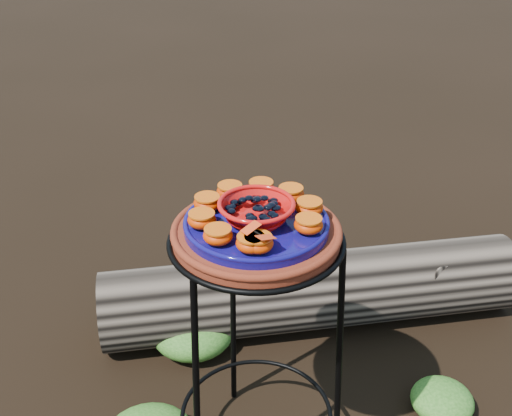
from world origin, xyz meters
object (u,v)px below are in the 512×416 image
object	(u,v)px
terracotta_saucer	(256,234)
driftwood_log	(312,291)
plant_stand	(256,357)
cobalt_plate	(256,225)
red_bowl	(256,212)

from	to	relation	value
terracotta_saucer	driftwood_log	distance (m)	0.83
plant_stand	cobalt_plate	size ratio (longest dim) A/B	2.17
cobalt_plate	plant_stand	bearing A→B (deg)	0.00
plant_stand	cobalt_plate	distance (m)	0.39
terracotta_saucer	cobalt_plate	world-z (taller)	cobalt_plate
cobalt_plate	driftwood_log	distance (m)	0.85
plant_stand	terracotta_saucer	bearing A→B (deg)	0.00
terracotta_saucer	driftwood_log	size ratio (longest dim) A/B	0.26
red_bowl	terracotta_saucer	bearing A→B (deg)	0.00
cobalt_plate	red_bowl	xyz separation A→B (m)	(0.00, 0.00, 0.03)
terracotta_saucer	red_bowl	xyz separation A→B (m)	(0.00, 0.00, 0.06)
cobalt_plate	red_bowl	distance (m)	0.03
plant_stand	terracotta_saucer	size ratio (longest dim) A/B	1.86
plant_stand	terracotta_saucer	xyz separation A→B (m)	(0.00, 0.00, 0.37)
driftwood_log	terracotta_saucer	bearing A→B (deg)	-127.04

